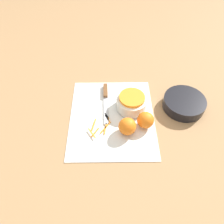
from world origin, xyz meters
name	(u,v)px	position (x,y,z in m)	size (l,w,h in m)	color
ground_plane	(112,117)	(0.00, 0.00, 0.00)	(4.00, 4.00, 0.00)	#9E754C
cutting_board	(112,117)	(0.00, 0.00, 0.00)	(0.45, 0.38, 0.01)	silver
bowl_speckled	(132,102)	(-0.06, 0.09, 0.04)	(0.14, 0.14, 0.07)	silver
bowl_dark	(184,103)	(-0.06, 0.34, 0.03)	(0.19, 0.19, 0.05)	black
knife	(106,96)	(-0.12, -0.03, 0.01)	(0.25, 0.03, 0.02)	brown
orange_left	(127,126)	(0.08, 0.06, 0.04)	(0.07, 0.07, 0.07)	orange
orange_right	(146,120)	(0.05, 0.14, 0.04)	(0.07, 0.07, 0.07)	orange
peel_pile	(100,127)	(0.06, -0.05, 0.01)	(0.13, 0.10, 0.01)	orange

